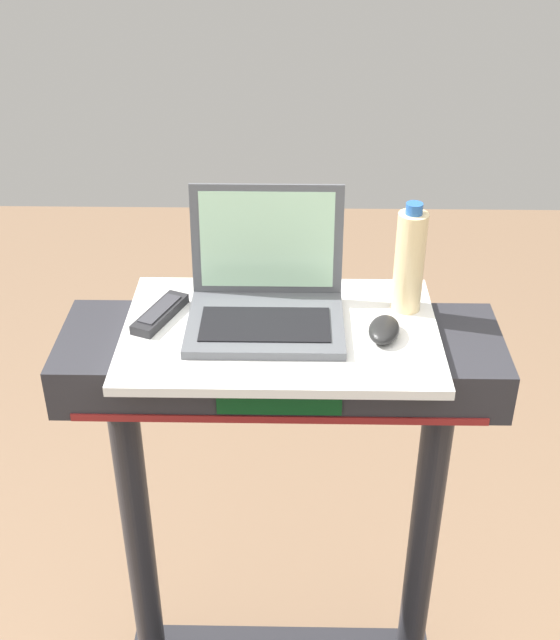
# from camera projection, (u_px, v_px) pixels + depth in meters

# --- Properties ---
(desk_board) EXTENTS (0.63, 0.42, 0.02)m
(desk_board) POSITION_uv_depth(u_px,v_px,m) (280.00, 332.00, 1.64)
(desk_board) COLOR white
(desk_board) RESTS_ON treadmill_base
(laptop) EXTENTS (0.31, 0.26, 0.25)m
(laptop) POSITION_uv_depth(u_px,v_px,m) (266.00, 296.00, 1.65)
(laptop) COLOR #515459
(laptop) RESTS_ON desk_board
(computer_mouse) EXTENTS (0.08, 0.11, 0.03)m
(computer_mouse) POSITION_uv_depth(u_px,v_px,m) (384.00, 330.00, 1.60)
(computer_mouse) COLOR black
(computer_mouse) RESTS_ON desk_board
(water_bottle) EXTENTS (0.06, 0.06, 0.24)m
(water_bottle) POSITION_uv_depth(u_px,v_px,m) (409.00, 261.00, 1.65)
(water_bottle) COLOR beige
(water_bottle) RESTS_ON desk_board
(tv_remote) EXTENTS (0.10, 0.17, 0.02)m
(tv_remote) POSITION_uv_depth(u_px,v_px,m) (160.00, 313.00, 1.67)
(tv_remote) COLOR #232326
(tv_remote) RESTS_ON desk_board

